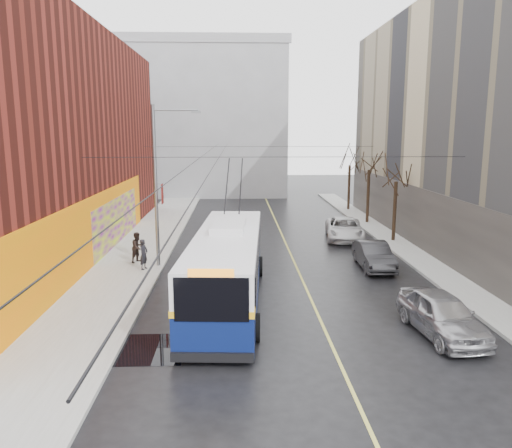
{
  "coord_description": "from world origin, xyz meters",
  "views": [
    {
      "loc": [
        -1.92,
        -17.43,
        7.59
      ],
      "look_at": [
        -0.91,
        7.01,
        3.03
      ],
      "focal_mm": 35.0,
      "sensor_mm": 36.0,
      "label": 1
    }
  ],
  "objects_px": {
    "tree_far": "(350,157)",
    "parked_car_b": "(374,255)",
    "pedestrian_b": "(138,247)",
    "tree_mid": "(369,160)",
    "parked_car_a": "(442,314)",
    "tree_near": "(397,170)",
    "parked_car_c": "(345,229)",
    "trolleybus": "(227,266)",
    "following_car": "(231,230)",
    "pedestrian_a": "(144,254)",
    "streetlight_pole": "(158,182)"
  },
  "relations": [
    {
      "from": "tree_far",
      "to": "following_car",
      "type": "bearing_deg",
      "value": -130.42
    },
    {
      "from": "tree_far",
      "to": "parked_car_b",
      "type": "relative_size",
      "value": 1.47
    },
    {
      "from": "tree_far",
      "to": "parked_car_b",
      "type": "height_order",
      "value": "tree_far"
    },
    {
      "from": "tree_near",
      "to": "tree_far",
      "type": "bearing_deg",
      "value": 90.0
    },
    {
      "from": "tree_mid",
      "to": "pedestrian_b",
      "type": "relative_size",
      "value": 3.8
    },
    {
      "from": "tree_far",
      "to": "trolleybus",
      "type": "relative_size",
      "value": 0.5
    },
    {
      "from": "tree_near",
      "to": "parked_car_a",
      "type": "xyz_separation_m",
      "value": [
        -3.2,
        -15.95,
        -4.16
      ]
    },
    {
      "from": "tree_near",
      "to": "trolleybus",
      "type": "height_order",
      "value": "tree_near"
    },
    {
      "from": "tree_near",
      "to": "trolleybus",
      "type": "relative_size",
      "value": 0.49
    },
    {
      "from": "parked_car_c",
      "to": "tree_near",
      "type": "bearing_deg",
      "value": -10.38
    },
    {
      "from": "tree_far",
      "to": "parked_car_c",
      "type": "bearing_deg",
      "value": -103.87
    },
    {
      "from": "streetlight_pole",
      "to": "tree_far",
      "type": "distance_m",
      "value": 25.09
    },
    {
      "from": "streetlight_pole",
      "to": "tree_far",
      "type": "bearing_deg",
      "value": 52.88
    },
    {
      "from": "pedestrian_a",
      "to": "tree_near",
      "type": "bearing_deg",
      "value": -46.49
    },
    {
      "from": "pedestrian_b",
      "to": "parked_car_b",
      "type": "bearing_deg",
      "value": -60.65
    },
    {
      "from": "tree_near",
      "to": "pedestrian_b",
      "type": "relative_size",
      "value": 3.64
    },
    {
      "from": "streetlight_pole",
      "to": "pedestrian_a",
      "type": "height_order",
      "value": "streetlight_pole"
    },
    {
      "from": "streetlight_pole",
      "to": "following_car",
      "type": "relative_size",
      "value": 1.91
    },
    {
      "from": "streetlight_pole",
      "to": "trolleybus",
      "type": "distance_m",
      "value": 7.73
    },
    {
      "from": "tree_mid",
      "to": "pedestrian_a",
      "type": "relative_size",
      "value": 4.01
    },
    {
      "from": "parked_car_a",
      "to": "pedestrian_a",
      "type": "distance_m",
      "value": 15.69
    },
    {
      "from": "pedestrian_b",
      "to": "pedestrian_a",
      "type": "bearing_deg",
      "value": -123.27
    },
    {
      "from": "tree_mid",
      "to": "parked_car_a",
      "type": "bearing_deg",
      "value": -97.94
    },
    {
      "from": "pedestrian_a",
      "to": "pedestrian_b",
      "type": "distance_m",
      "value": 1.65
    },
    {
      "from": "following_car",
      "to": "pedestrian_b",
      "type": "bearing_deg",
      "value": -135.57
    },
    {
      "from": "tree_mid",
      "to": "parked_car_c",
      "type": "relative_size",
      "value": 1.22
    },
    {
      "from": "tree_far",
      "to": "parked_car_b",
      "type": "xyz_separation_m",
      "value": [
        -3.2,
        -20.58,
        -4.41
      ]
    },
    {
      "from": "parked_car_a",
      "to": "following_car",
      "type": "relative_size",
      "value": 1.01
    },
    {
      "from": "trolleybus",
      "to": "parked_car_c",
      "type": "distance_m",
      "value": 15.33
    },
    {
      "from": "parked_car_b",
      "to": "parked_car_a",
      "type": "bearing_deg",
      "value": -88.9
    },
    {
      "from": "tree_mid",
      "to": "following_car",
      "type": "height_order",
      "value": "tree_mid"
    },
    {
      "from": "parked_car_b",
      "to": "pedestrian_b",
      "type": "bearing_deg",
      "value": 175.53
    },
    {
      "from": "tree_mid",
      "to": "pedestrian_b",
      "type": "height_order",
      "value": "tree_mid"
    },
    {
      "from": "tree_near",
      "to": "parked_car_c",
      "type": "relative_size",
      "value": 1.17
    },
    {
      "from": "parked_car_b",
      "to": "pedestrian_a",
      "type": "relative_size",
      "value": 2.67
    },
    {
      "from": "parked_car_c",
      "to": "pedestrian_a",
      "type": "relative_size",
      "value": 3.28
    },
    {
      "from": "parked_car_b",
      "to": "trolleybus",
      "type": "bearing_deg",
      "value": -145.47
    },
    {
      "from": "tree_far",
      "to": "pedestrian_b",
      "type": "xyz_separation_m",
      "value": [
        -16.57,
        -19.28,
        -4.11
      ]
    },
    {
      "from": "tree_mid",
      "to": "pedestrian_b",
      "type": "bearing_deg",
      "value": -143.46
    },
    {
      "from": "tree_far",
      "to": "following_car",
      "type": "xyz_separation_m",
      "value": [
        -11.27,
        -13.23,
        -4.34
      ]
    },
    {
      "from": "parked_car_a",
      "to": "following_car",
      "type": "xyz_separation_m",
      "value": [
        -8.07,
        16.71,
        -0.01
      ]
    },
    {
      "from": "parked_car_c",
      "to": "following_car",
      "type": "relative_size",
      "value": 1.16
    },
    {
      "from": "tree_mid",
      "to": "tree_far",
      "type": "xyz_separation_m",
      "value": [
        0.0,
        7.0,
        -0.11
      ]
    },
    {
      "from": "tree_near",
      "to": "pedestrian_b",
      "type": "height_order",
      "value": "tree_near"
    },
    {
      "from": "tree_far",
      "to": "pedestrian_a",
      "type": "xyz_separation_m",
      "value": [
        -15.95,
        -20.81,
        -4.16
      ]
    },
    {
      "from": "parked_car_a",
      "to": "pedestrian_a",
      "type": "xyz_separation_m",
      "value": [
        -12.75,
        9.14,
        0.17
      ]
    },
    {
      "from": "parked_car_a",
      "to": "parked_car_c",
      "type": "distance_m",
      "value": 16.99
    },
    {
      "from": "streetlight_pole",
      "to": "parked_car_b",
      "type": "height_order",
      "value": "streetlight_pole"
    },
    {
      "from": "pedestrian_b",
      "to": "streetlight_pole",
      "type": "bearing_deg",
      "value": -81.89
    },
    {
      "from": "streetlight_pole",
      "to": "trolleybus",
      "type": "relative_size",
      "value": 0.69
    }
  ]
}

